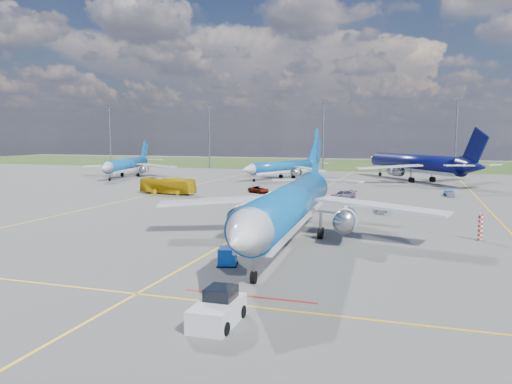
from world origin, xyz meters
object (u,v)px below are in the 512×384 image
(pushback_tug, at_px, (218,309))
(uld_container, at_px, (227,256))
(baggage_tug_c, at_px, (302,191))
(bg_jet_nw, at_px, (127,177))
(apron_bus, at_px, (168,186))
(bg_jet_nnw, at_px, (282,179))
(warning_post, at_px, (480,227))
(service_car_b, at_px, (259,190))
(bg_jet_n, at_px, (414,181))
(service_car_c, at_px, (343,195))
(main_airliner, at_px, (290,243))
(service_car_a, at_px, (179,189))
(baggage_tug_w, at_px, (381,210))
(baggage_tug_e, at_px, (449,194))

(pushback_tug, distance_m, uld_container, 13.88)
(pushback_tug, xyz_separation_m, baggage_tug_c, (-10.33, 69.64, -0.41))
(bg_jet_nw, height_order, apron_bus, bg_jet_nw)
(bg_jet_nnw, xyz_separation_m, uld_container, (18.34, -87.48, 0.78))
(warning_post, distance_m, apron_bus, 60.64)
(pushback_tug, relative_size, service_car_b, 1.31)
(bg_jet_nw, bearing_deg, bg_jet_nnw, -1.89)
(bg_jet_nw, height_order, baggage_tug_c, bg_jet_nw)
(warning_post, height_order, apron_bus, apron_bus)
(bg_jet_n, xyz_separation_m, uld_container, (-15.29, -91.23, 0.78))
(bg_jet_nw, xyz_separation_m, bg_jet_nnw, (42.37, 7.90, 0.00))
(bg_jet_nnw, distance_m, service_car_c, 42.87)
(bg_jet_n, height_order, baggage_tug_c, bg_jet_n)
(bg_jet_n, distance_m, service_car_b, 47.40)
(bg_jet_n, xyz_separation_m, service_car_b, (-29.51, -37.09, 0.67))
(bg_jet_nw, height_order, main_airliner, main_airliner)
(bg_jet_nnw, height_order, service_car_a, bg_jet_nnw)
(apron_bus, xyz_separation_m, baggage_tug_w, (41.73, -11.50, -1.16))
(bg_jet_n, distance_m, service_car_a, 60.97)
(bg_jet_nw, xyz_separation_m, pushback_tug, (65.17, -92.73, 0.86))
(baggage_tug_w, bearing_deg, baggage_tug_c, 127.82)
(baggage_tug_e, bearing_deg, bg_jet_n, 96.58)
(service_car_a, height_order, baggage_tug_c, service_car_a)
(uld_container, xyz_separation_m, service_car_a, (-30.20, 50.64, -0.14))
(uld_container, xyz_separation_m, baggage_tug_w, (10.96, 35.43, -0.32))
(bg_jet_nnw, bearing_deg, baggage_tug_e, -11.75)
(main_airliner, relative_size, baggage_tug_e, 9.59)
(uld_container, bearing_deg, main_airliner, 58.39)
(baggage_tug_e, bearing_deg, service_car_b, -176.21)
(baggage_tug_w, bearing_deg, pushback_tug, -98.42)
(bg_jet_nw, xyz_separation_m, service_car_c, (63.85, -29.20, 0.72))
(service_car_b, xyz_separation_m, baggage_tug_w, (25.19, -18.71, -0.21))
(pushback_tug, bearing_deg, bg_jet_nnw, 102.21)
(service_car_b, bearing_deg, service_car_a, 134.75)
(bg_jet_nw, height_order, pushback_tug, bg_jet_nw)
(warning_post, relative_size, bg_jet_n, 0.06)
(bg_jet_nw, bearing_deg, service_car_b, -41.14)
(main_airliner, relative_size, baggage_tug_c, 10.54)
(bg_jet_n, relative_size, uld_container, 25.21)
(bg_jet_nw, xyz_separation_m, apron_bus, (29.94, -32.66, 1.61))
(bg_jet_n, distance_m, service_car_c, 42.62)
(warning_post, xyz_separation_m, service_car_b, (-36.89, 35.87, -0.83))
(bg_jet_n, relative_size, baggage_tug_w, 11.25)
(pushback_tug, relative_size, service_car_c, 1.27)
(warning_post, relative_size, service_car_b, 0.62)
(baggage_tug_c, bearing_deg, warning_post, -47.91)
(bg_jet_nnw, height_order, baggage_tug_e, bg_jet_nnw)
(bg_jet_nnw, bearing_deg, service_car_c, -37.14)
(baggage_tug_w, bearing_deg, main_airliner, -108.45)
(uld_container, bearing_deg, apron_bus, 107.80)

